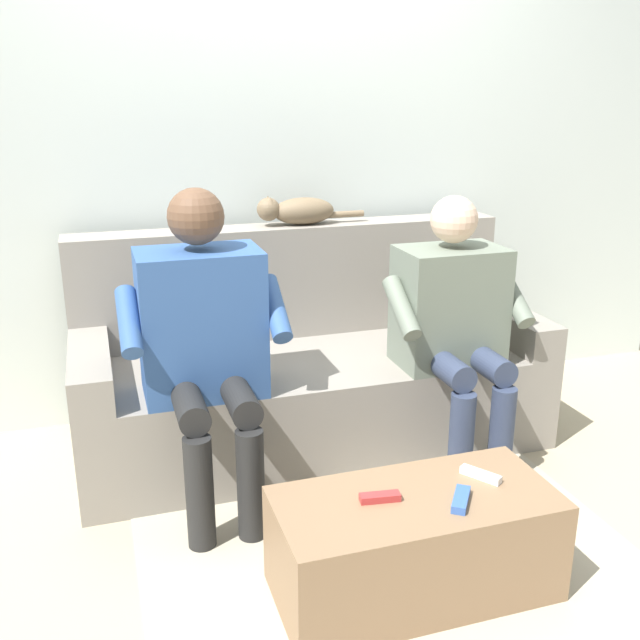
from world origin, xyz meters
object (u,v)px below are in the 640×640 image
at_px(remote_red, 380,497).
at_px(remote_white, 481,475).
at_px(person_right_seated, 204,333).
at_px(cat_on_backrest, 298,211).
at_px(coffee_table, 414,544).
at_px(person_left_seated, 454,316).
at_px(remote_blue, 461,500).
at_px(couch, 307,369).

bearing_deg(remote_red, remote_white, -168.16).
xyz_separation_m(person_right_seated, cat_on_backrest, (-0.55, -0.65, 0.33)).
bearing_deg(coffee_table, person_left_seated, -123.84).
relative_size(cat_on_backrest, remote_blue, 3.81).
relative_size(remote_blue, remote_white, 0.99).
distance_m(person_left_seated, remote_white, 0.84).
xyz_separation_m(person_right_seated, remote_red, (-0.40, 0.76, -0.33)).
height_order(couch, person_left_seated, person_left_seated).
distance_m(person_right_seated, remote_white, 1.11).
bearing_deg(cat_on_backrest, remote_blue, 92.98).
bearing_deg(person_left_seated, person_right_seated, -0.01).
bearing_deg(remote_blue, person_left_seated, 9.88).
bearing_deg(remote_white, remote_red, 60.29).
bearing_deg(couch, remote_white, 102.23).
distance_m(coffee_table, remote_red, 0.22).
relative_size(remote_red, remote_blue, 0.93).
bearing_deg(remote_white, cat_on_backrest, -24.99).
distance_m(cat_on_backrest, remote_red, 1.56).
bearing_deg(remote_red, cat_on_backrest, -88.18).
bearing_deg(person_left_seated, coffee_table, 56.16).
height_order(couch, remote_red, couch).
xyz_separation_m(person_left_seated, remote_white, (0.27, 0.73, -0.29)).
bearing_deg(remote_red, person_left_seated, -121.95).
height_order(person_left_seated, remote_red, person_left_seated).
bearing_deg(remote_white, person_right_seated, 12.47).
relative_size(person_left_seated, person_right_seated, 0.94).
xyz_separation_m(cat_on_backrest, remote_white, (-0.21, 1.38, -0.65)).
height_order(couch, remote_white, couch).
height_order(person_left_seated, cat_on_backrest, person_left_seated).
bearing_deg(person_right_seated, couch, -142.78).
xyz_separation_m(coffee_table, remote_blue, (-0.11, 0.07, 0.18)).
relative_size(cat_on_backrest, remote_red, 4.12).
relative_size(person_right_seated, remote_white, 8.84).
bearing_deg(remote_blue, couch, 40.65).
bearing_deg(remote_blue, person_right_seated, 72.13).
relative_size(remote_red, remote_white, 0.92).
relative_size(person_left_seated, remote_blue, 8.40).
bearing_deg(remote_red, remote_blue, 166.83).
bearing_deg(remote_red, couch, -87.80).
xyz_separation_m(coffee_table, person_right_seated, (0.52, -0.77, 0.51)).
bearing_deg(person_right_seated, coffee_table, 123.83).
bearing_deg(person_left_seated, cat_on_backrest, -53.28).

